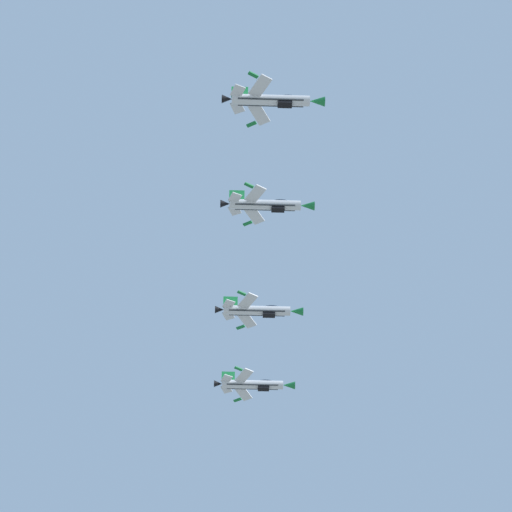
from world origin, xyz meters
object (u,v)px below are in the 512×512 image
object	(u,v)px
fighter_jet_left_wing	(258,310)
fighter_jet_right_wing	(267,205)
fighter_jet_lead	(254,385)
fighter_jet_left_outer	(273,100)

from	to	relation	value
fighter_jet_left_wing	fighter_jet_right_wing	xyz separation A→B (m)	(-3.23, -21.94, 2.00)
fighter_jet_lead	fighter_jet_left_outer	xyz separation A→B (m)	(-10.90, -66.03, -4.34)
fighter_jet_lead	fighter_jet_left_wing	distance (m)	23.16
fighter_jet_lead	fighter_jet_left_outer	bearing A→B (deg)	0.79
fighter_jet_left_wing	fighter_jet_lead	bearing A→B (deg)	-179.61
fighter_jet_lead	fighter_jet_right_wing	distance (m)	45.06
fighter_jet_left_wing	fighter_jet_right_wing	world-z (taller)	fighter_jet_right_wing
fighter_jet_left_outer	fighter_jet_left_wing	bearing A→B (deg)	-179.00
fighter_jet_lead	fighter_jet_left_outer	world-z (taller)	fighter_jet_lead
fighter_jet_left_wing	fighter_jet_right_wing	bearing A→B (deg)	1.80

